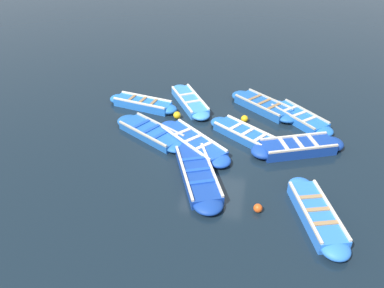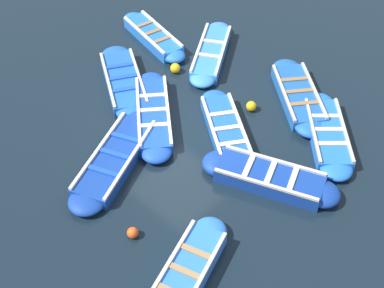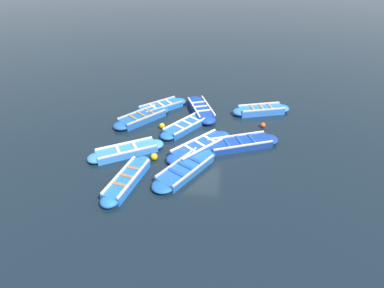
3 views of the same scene
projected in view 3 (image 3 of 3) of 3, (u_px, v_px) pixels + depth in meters
ground_plane at (197, 140)px, 14.90m from camera, size 120.00×120.00×0.00m
boat_alongside at (161, 107)px, 17.74m from camera, size 2.98×3.06×0.38m
boat_stern_in at (239, 144)px, 14.32m from camera, size 2.39×4.03×0.39m
boat_broadside at (142, 117)px, 16.55m from camera, size 3.33×2.92×0.42m
boat_end_of_row at (200, 147)px, 14.09m from camera, size 3.44×3.09×0.39m
boat_outer_right at (127, 180)px, 12.04m from camera, size 3.39×1.37×0.42m
boat_tucked at (186, 169)px, 12.68m from camera, size 3.66×2.71×0.36m
boat_inner_gap at (187, 125)px, 15.84m from camera, size 3.43×2.73×0.38m
boat_bow_out at (201, 109)px, 17.34m from camera, size 3.65×2.14×0.46m
boat_drifting at (127, 151)px, 13.79m from camera, size 2.52×3.43×0.39m
boat_centre at (261, 110)px, 17.29m from camera, size 1.80×3.47×0.44m
buoy_orange_near at (162, 126)px, 15.82m from camera, size 0.30×0.30×0.30m
buoy_yellow_far at (263, 125)px, 15.92m from camera, size 0.27×0.27×0.27m
buoy_white_drifting at (154, 157)px, 13.42m from camera, size 0.32×0.32×0.32m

